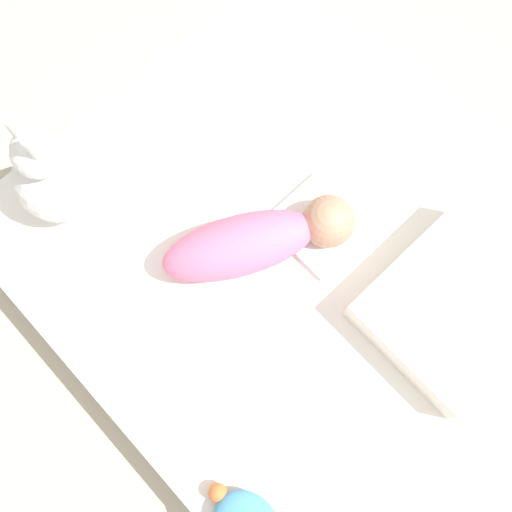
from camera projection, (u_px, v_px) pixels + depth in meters
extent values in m
plane|color=#B2A893|center=(271.00, 282.00, 1.67)|extent=(12.00, 12.00, 0.00)
cube|color=white|center=(272.00, 276.00, 1.60)|extent=(1.36, 1.07, 0.14)
cube|color=white|center=(320.00, 226.00, 1.55)|extent=(0.22, 0.20, 0.02)
ellipsoid|color=pink|center=(239.00, 246.00, 1.48)|extent=(0.32, 0.42, 0.14)
sphere|color=tan|center=(329.00, 221.00, 1.50)|extent=(0.14, 0.14, 0.14)
cube|color=white|center=(453.00, 307.00, 1.46)|extent=(0.35, 0.40, 0.10)
sphere|color=white|center=(58.00, 179.00, 1.48)|extent=(0.22, 0.22, 0.22)
sphere|color=white|center=(37.00, 153.00, 1.34)|extent=(0.12, 0.12, 0.12)
cylinder|color=white|center=(34.00, 148.00, 1.26)|extent=(0.03, 0.03, 0.08)
cylinder|color=white|center=(15.00, 127.00, 1.28)|extent=(0.03, 0.03, 0.08)
sphere|color=orange|center=(218.00, 493.00, 1.36)|extent=(0.04, 0.04, 0.04)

